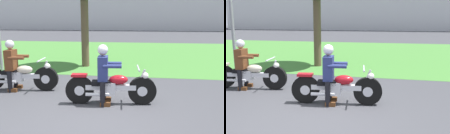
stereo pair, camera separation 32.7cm
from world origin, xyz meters
TOP-DOWN VIEW (x-y plane):
  - ground at (0.00, 0.00)m, footprint 120.00×120.00m
  - grass_verge at (0.00, 9.64)m, footprint 60.00×12.00m
  - motorcycle_lead at (0.35, 0.96)m, footprint 2.13×0.66m
  - rider_lead at (0.19, 0.94)m, footprint 0.58×0.50m
  - motorcycle_follow at (-2.36, 1.66)m, footprint 2.21×0.66m
  - rider_follow at (-2.53, 1.65)m, footprint 0.58×0.50m

SIDE VIEW (x-z plane):
  - ground at x=0.00m, z-range 0.00..0.00m
  - grass_verge at x=0.00m, z-range 0.00..0.01m
  - motorcycle_lead at x=0.35m, z-range -0.04..0.84m
  - motorcycle_follow at x=-2.36m, z-range -0.04..0.85m
  - rider_lead at x=0.19m, z-range 0.12..1.53m
  - rider_follow at x=-2.53m, z-range 0.12..1.54m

